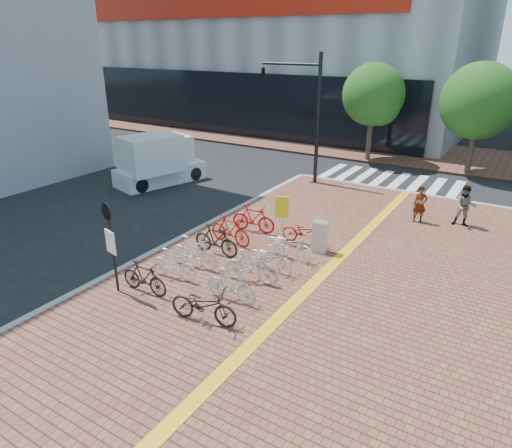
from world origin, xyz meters
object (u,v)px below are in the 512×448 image
Objects in this scene: bike_5 at (253,219)px; yellow_sign at (283,211)px; bike_9 at (270,258)px; pedestrian_b at (465,206)px; bike_1 at (173,264)px; bike_7 at (231,285)px; traffic_light_pole at (292,93)px; bike_11 at (305,232)px; bike_10 at (288,245)px; bike_6 at (204,305)px; pedestrian_a at (420,204)px; bike_0 at (144,277)px; bike_2 at (194,252)px; notice_sign at (110,237)px; bike_8 at (251,266)px; bike_4 at (230,230)px; utility_box at (320,237)px; box_truck at (158,160)px; bike_3 at (216,240)px.

yellow_sign is (1.51, -0.36, 0.72)m from bike_5.
pedestrian_b is (4.78, 7.63, 0.39)m from bike_9.
bike_1 is 1.00× the size of bike_7.
traffic_light_pole is at bearing 10.24° from bike_5.
bike_10 is at bearing 175.21° from bike_11.
pedestrian_a is at bearing -25.90° from bike_6.
pedestrian_a reaches higher than bike_0.
bike_2 is at bearing -151.50° from pedestrian_a.
yellow_sign reaches higher than bike_7.
bike_2 is 2.98m from notice_sign.
bike_7 is 4.79m from bike_11.
bike_6 is at bearing 172.98° from bike_11.
notice_sign is (-3.17, -2.67, 1.27)m from bike_8.
bike_9 is 0.98× the size of yellow_sign.
bike_10 reaches higher than bike_1.
notice_sign is at bearing 110.65° from bike_7.
bike_11 is at bearing -13.34° from bike_8.
bike_5 is (0.11, 1.45, -0.00)m from bike_4.
bike_2 is 1.61× the size of utility_box.
box_truck reaches higher than bike_0.
bike_6 is 1.28m from bike_7.
utility_box reaches higher than bike_1.
box_truck is (-8.17, 4.88, 0.58)m from bike_4.
bike_10 is 0.38× the size of box_truck.
bike_1 is 0.26× the size of traffic_light_pole.
pedestrian_a is 1.75m from pedestrian_b.
utility_box is (0.72, 1.09, 0.06)m from bike_10.
yellow_sign is at bearing 66.47° from notice_sign.
bike_7 is at bearing -135.32° from bike_3.
traffic_light_pole is (-2.34, 11.32, 4.02)m from bike_2.
pedestrian_b reaches higher than bike_7.
bike_6 is 1.07× the size of yellow_sign.
bike_0 is at bearing 73.91° from bike_6.
bike_2 is at bearing 136.48° from bike_10.
bike_6 is 12.15m from pedestrian_b.
yellow_sign reaches higher than bike_10.
bike_11 is (2.28, 2.49, -0.09)m from bike_3.
bike_4 is 3.06m from bike_8.
bike_7 is 4.57m from utility_box.
bike_10 is 6.70m from pedestrian_a.
pedestrian_a is 5.40m from utility_box.
bike_5 is 4.12m from bike_8.
bike_5 reaches higher than bike_8.
bike_10 is 1.06× the size of yellow_sign.
bike_5 is 1.03× the size of bike_9.
yellow_sign is (1.52, 2.13, 0.72)m from bike_3.
bike_2 is 0.64× the size of notice_sign.
bike_1 is 0.94× the size of bike_8.
bike_9 is 1.16m from bike_10.
bike_6 reaches higher than bike_0.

